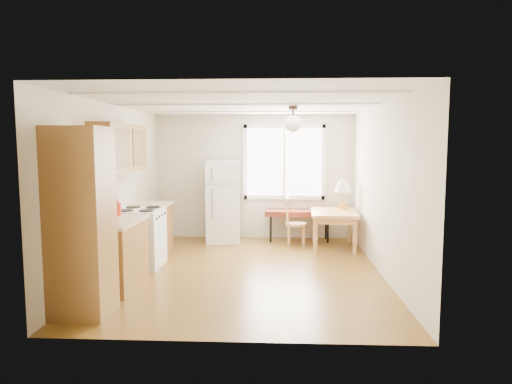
# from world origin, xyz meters

# --- Properties ---
(room_shell) EXTENTS (4.60, 5.60, 2.62)m
(room_shell) POSITION_xyz_m (0.00, 0.00, 1.25)
(room_shell) COLOR #513310
(room_shell) RESTS_ON ground
(kitchen_run) EXTENTS (0.65, 3.40, 2.20)m
(kitchen_run) POSITION_xyz_m (-1.72, -0.63, 0.84)
(kitchen_run) COLOR brown
(kitchen_run) RESTS_ON ground
(window_unit) EXTENTS (1.64, 0.05, 1.51)m
(window_unit) POSITION_xyz_m (0.60, 2.47, 1.55)
(window_unit) COLOR white
(window_unit) RESTS_ON room_shell
(pendant_light) EXTENTS (0.26, 0.26, 0.40)m
(pendant_light) POSITION_xyz_m (0.70, 0.40, 2.24)
(pendant_light) COLOR black
(pendant_light) RESTS_ON room_shell
(refrigerator) EXTENTS (0.72, 0.72, 1.58)m
(refrigerator) POSITION_xyz_m (-0.60, 2.07, 0.79)
(refrigerator) COLOR white
(refrigerator) RESTS_ON ground
(bench) EXTENTS (1.34, 0.54, 0.61)m
(bench) POSITION_xyz_m (0.89, 2.22, 0.55)
(bench) COLOR #591E15
(bench) RESTS_ON ground
(dining_table) EXTENTS (0.88, 1.14, 0.68)m
(dining_table) POSITION_xyz_m (1.50, 1.60, 0.58)
(dining_table) COLOR #B77D46
(dining_table) RESTS_ON ground
(chair) EXTENTS (0.40, 0.40, 0.90)m
(chair) POSITION_xyz_m (0.73, 1.80, 0.51)
(chair) COLOR #B77D46
(chair) RESTS_ON ground
(table_lamp) EXTENTS (0.31, 0.31, 0.54)m
(table_lamp) POSITION_xyz_m (1.69, 1.85, 1.08)
(table_lamp) COLOR #C48D3F
(table_lamp) RESTS_ON dining_table
(coffee_maker) EXTENTS (0.19, 0.24, 0.36)m
(coffee_maker) POSITION_xyz_m (-1.72, -1.32, 1.03)
(coffee_maker) COLOR black
(coffee_maker) RESTS_ON kitchen_run
(kettle) EXTENTS (0.12, 0.12, 0.23)m
(kettle) POSITION_xyz_m (-1.82, -0.40, 1.00)
(kettle) COLOR red
(kettle) RESTS_ON kitchen_run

